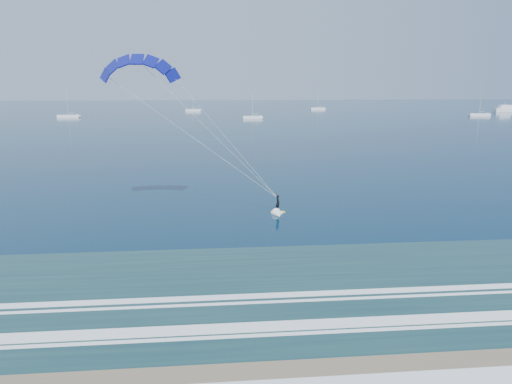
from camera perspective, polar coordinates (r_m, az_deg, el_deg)
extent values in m
cube|color=#1E423F|center=(29.87, -0.30, -14.21)|extent=(600.00, 22.00, 0.03)
cube|color=white|center=(24.29, 1.10, -21.19)|extent=(600.00, 0.90, 0.07)
cube|color=white|center=(27.67, 0.16, -16.54)|extent=(600.00, 1.10, 0.07)
cube|color=white|center=(31.20, -0.54, -12.91)|extent=(600.00, 0.70, 0.07)
cube|color=yellow|center=(50.87, 2.74, -2.50)|extent=(1.56, 0.50, 0.09)
imported|color=black|center=(50.60, 2.75, -1.41)|extent=(0.54, 0.75, 1.92)
cone|color=white|center=(49.60, 2.77, -2.87)|extent=(1.31, 1.74, 1.10)
cube|color=white|center=(287.31, 28.79, 8.98)|extent=(13.35, 3.56, 1.96)
cube|color=white|center=(286.68, 28.66, 9.36)|extent=(6.23, 2.85, 1.78)
cylinder|color=silver|center=(286.62, 28.71, 9.74)|extent=(0.16, 0.16, 2.00)
cube|color=white|center=(222.10, -22.40, 8.75)|extent=(9.39, 2.40, 1.20)
cylinder|color=silver|center=(221.81, -22.54, 10.40)|extent=(0.18, 0.18, 11.60)
cylinder|color=silver|center=(221.67, -22.13, 9.13)|extent=(2.60, 0.12, 0.12)
cube|color=white|center=(259.57, -7.88, 10.09)|extent=(8.24, 2.40, 1.20)
cylinder|color=silver|center=(259.35, -7.92, 11.32)|extent=(0.18, 0.18, 9.97)
cylinder|color=silver|center=(259.45, -7.62, 10.41)|extent=(2.60, 0.12, 0.12)
cube|color=white|center=(198.28, -0.44, 9.31)|extent=(8.28, 2.40, 1.20)
cylinder|color=silver|center=(197.98, -0.45, 10.98)|extent=(0.18, 0.18, 10.35)
cylinder|color=silver|center=(198.30, -0.09, 9.72)|extent=(2.60, 0.12, 0.12)
cube|color=white|center=(278.37, 7.74, 10.29)|extent=(8.67, 2.40, 1.20)
cylinder|color=silver|center=(278.15, 7.78, 11.50)|extent=(0.18, 0.18, 10.59)
cylinder|color=silver|center=(278.57, 8.00, 10.57)|extent=(2.60, 0.12, 0.12)
cube|color=white|center=(240.88, 26.12, 8.67)|extent=(9.97, 2.40, 1.20)
cylinder|color=silver|center=(240.61, 26.28, 10.25)|extent=(0.18, 0.18, 12.14)
cylinder|color=silver|center=(241.43, 26.40, 8.99)|extent=(2.60, 0.12, 0.12)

